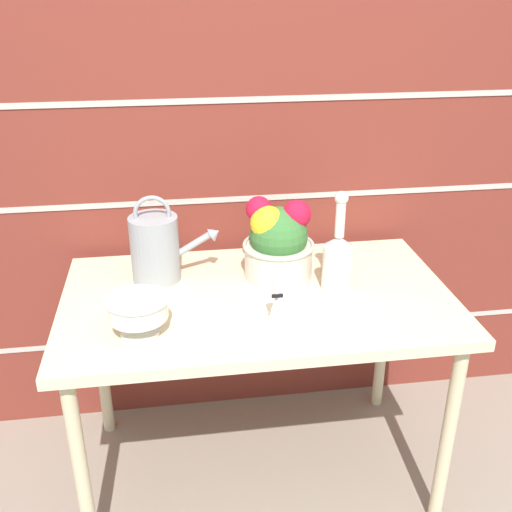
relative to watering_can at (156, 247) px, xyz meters
name	(u,v)px	position (x,y,z in m)	size (l,w,h in m)	color
ground_plane	(257,468)	(0.32, -0.16, -0.86)	(12.00, 12.00, 0.00)	gray
brick_wall	(240,148)	(0.32, 0.29, 0.24)	(3.60, 0.08, 2.20)	maroon
patio_table	(258,314)	(0.32, -0.16, -0.19)	(1.24, 0.73, 0.74)	beige
watering_can	(156,247)	(0.00, 0.00, 0.00)	(0.31, 0.16, 0.30)	#93999E
crystal_pedestal_bowl	(138,310)	(-0.05, -0.33, -0.04)	(0.18, 0.18, 0.11)	silver
flower_planter	(278,242)	(0.40, -0.03, 0.01)	(0.24, 0.24, 0.28)	beige
glass_decanter	(337,258)	(0.57, -0.16, -0.01)	(0.10, 0.10, 0.34)	silver
figurine_vase	(276,307)	(0.34, -0.36, -0.05)	(0.06, 0.06, 0.17)	white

